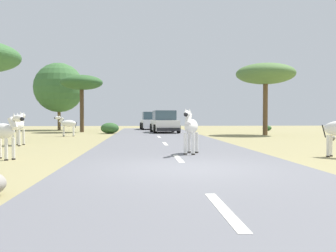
# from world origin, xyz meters

# --- Properties ---
(ground_plane) EXTENTS (90.00, 90.00, 0.00)m
(ground_plane) POSITION_xyz_m (0.00, 0.00, 0.00)
(ground_plane) COLOR #8E8456
(road) EXTENTS (6.00, 64.00, 0.05)m
(road) POSITION_xyz_m (-0.02, 0.00, 0.03)
(road) COLOR slate
(road) RESTS_ON ground_plane
(lane_markings) EXTENTS (0.16, 56.00, 0.01)m
(lane_markings) POSITION_xyz_m (-0.02, -1.00, 0.05)
(lane_markings) COLOR silver
(lane_markings) RESTS_ON road
(zebra_0) EXTENTS (0.74, 1.53, 1.49)m
(zebra_0) POSITION_xyz_m (0.51, 3.27, 0.94)
(zebra_0) COLOR silver
(zebra_0) RESTS_ON road
(zebra_2) EXTENTS (0.45, 1.60, 1.51)m
(zebra_2) POSITION_xyz_m (-6.55, 8.10, 0.90)
(zebra_2) COLOR silver
(zebra_2) RESTS_ON ground_plane
(zebra_3) EXTENTS (1.31, 1.00, 1.39)m
(zebra_3) POSITION_xyz_m (-5.14, 2.50, 0.83)
(zebra_3) COLOR silver
(zebra_3) RESTS_ON ground_plane
(zebra_4) EXTENTS (1.47, 0.47, 1.39)m
(zebra_4) POSITION_xyz_m (-5.99, 15.98, 0.83)
(zebra_4) COLOR silver
(zebra_4) RESTS_ON ground_plane
(car_0) EXTENTS (2.27, 4.46, 1.74)m
(car_0) POSITION_xyz_m (0.71, 20.44, 0.85)
(car_0) COLOR white
(car_0) RESTS_ON road
(car_1) EXTENTS (2.22, 4.44, 1.74)m
(car_1) POSITION_xyz_m (-0.18, 28.05, 0.85)
(car_1) COLOR silver
(car_1) RESTS_ON road
(tree_0) EXTENTS (4.80, 4.80, 6.55)m
(tree_0) POSITION_xyz_m (-9.14, 27.92, 4.15)
(tree_0) COLOR brown
(tree_0) RESTS_ON ground_plane
(tree_2) EXTENTS (3.51, 3.51, 4.81)m
(tree_2) POSITION_xyz_m (-6.13, 22.83, 4.13)
(tree_2) COLOR #4C3823
(tree_2) RESTS_ON ground_plane
(tree_4) EXTENTS (4.15, 4.15, 5.06)m
(tree_4) POSITION_xyz_m (7.65, 16.83, 4.30)
(tree_4) COLOR brown
(tree_4) RESTS_ON ground_plane
(bush_0) EXTENTS (1.39, 1.26, 0.84)m
(bush_0) POSITION_xyz_m (-3.54, 19.87, 0.42)
(bush_0) COLOR #2D5628
(bush_0) RESTS_ON ground_plane
(bush_1) EXTENTS (0.83, 0.74, 0.50)m
(bush_1) POSITION_xyz_m (10.58, 24.86, 0.25)
(bush_1) COLOR #2D5628
(bush_1) RESTS_ON ground_plane
(rock_1) EXTENTS (0.43, 0.37, 0.28)m
(rock_1) POSITION_xyz_m (9.14, 10.48, 0.14)
(rock_1) COLOR gray
(rock_1) RESTS_ON ground_plane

